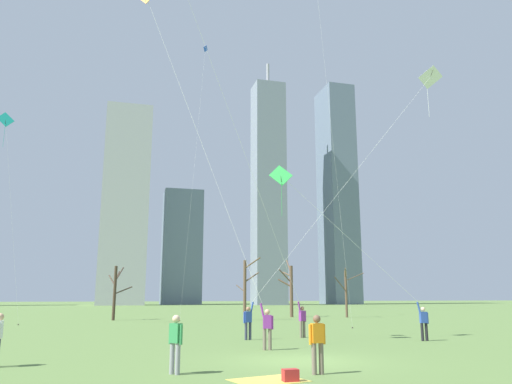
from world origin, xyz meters
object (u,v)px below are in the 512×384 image
(bystander_watching_nearby, at_px, (175,341))
(bare_tree_left_of_center, at_px, (115,290))
(kite_flyer_midfield_left_yellow, at_px, (270,230))
(kite_flyer_far_back_green, at_px, (398,295))
(bare_tree_leftmost, at_px, (346,291))
(kite_flyer_foreground_left_white, at_px, (304,246))
(picnic_spot, at_px, (281,377))
(distant_kite_drifting_right_teal, at_px, (6,131))
(bare_tree_right_of_center, at_px, (290,288))
(distant_kite_low_near_trees_blue, at_px, (202,83))
(bare_tree_rightmost, at_px, (246,287))
(kite_flyer_midfield_right_orange, at_px, (252,285))
(bystander_strolling_midfield, at_px, (317,341))

(bystander_watching_nearby, bearing_deg, bare_tree_left_of_center, 93.40)
(kite_flyer_midfield_left_yellow, relative_size, bare_tree_left_of_center, 4.42)
(kite_flyer_far_back_green, distance_m, bare_tree_leftmost, 27.73)
(kite_flyer_foreground_left_white, relative_size, picnic_spot, 8.03)
(distant_kite_drifting_right_teal, bearing_deg, kite_flyer_foreground_left_white, -40.43)
(kite_flyer_foreground_left_white, bearing_deg, kite_flyer_far_back_green, -38.13)
(kite_flyer_foreground_left_white, xyz_separation_m, bare_tree_right_of_center, (7.87, 25.36, -1.80))
(kite_flyer_midfield_left_yellow, bearing_deg, distant_kite_drifting_right_teal, 135.14)
(kite_flyer_far_back_green, bearing_deg, bare_tree_leftmost, 70.18)
(kite_flyer_far_back_green, distance_m, bystander_watching_nearby, 14.12)
(picnic_spot, bearing_deg, kite_flyer_foreground_left_white, 66.75)
(bystander_watching_nearby, xyz_separation_m, distant_kite_low_near_trees_blue, (5.61, 33.88, 23.19))
(bare_tree_rightmost, bearing_deg, kite_flyer_midfield_right_orange, -103.21)
(kite_flyer_midfield_right_orange, height_order, bystander_watching_nearby, kite_flyer_midfield_right_orange)
(bystander_watching_nearby, relative_size, picnic_spot, 0.77)
(bare_tree_left_of_center, bearing_deg, picnic_spot, -82.71)
(kite_flyer_midfield_right_orange, xyz_separation_m, bare_tree_left_of_center, (-5.75, 27.85, 0.11))
(kite_flyer_far_back_green, bearing_deg, bare_tree_right_of_center, 81.83)
(picnic_spot, distance_m, bare_tree_leftmost, 40.31)
(kite_flyer_midfield_right_orange, xyz_separation_m, bare_tree_leftmost, (17.38, 28.04, 0.11))
(kite_flyer_midfield_left_yellow, xyz_separation_m, distant_kite_drifting_right_teal, (-16.83, 16.75, 9.42))
(kite_flyer_far_back_green, bearing_deg, picnic_spot, -133.84)
(kite_flyer_midfield_left_yellow, bearing_deg, picnic_spot, -105.45)
(bare_tree_left_of_center, relative_size, bare_tree_rightmost, 0.86)
(bare_tree_leftmost, relative_size, bare_tree_right_of_center, 0.83)
(bystander_strolling_midfield, height_order, bystander_watching_nearby, same)
(distant_kite_low_near_trees_blue, bearing_deg, bystander_strolling_midfield, -92.84)
(bystander_watching_nearby, height_order, distant_kite_low_near_trees_blue, distant_kite_low_near_trees_blue)
(kite_flyer_midfield_right_orange, bearing_deg, bystander_watching_nearby, -122.97)
(kite_flyer_midfield_right_orange, relative_size, kite_flyer_foreground_left_white, 1.02)
(kite_flyer_far_back_green, xyz_separation_m, bystander_watching_nearby, (-11.74, -7.74, -1.28))
(kite_flyer_foreground_left_white, xyz_separation_m, bare_tree_rightmost, (1.69, 20.09, -1.87))
(bystander_watching_nearby, bearing_deg, bare_tree_rightmost, 72.65)
(bare_tree_rightmost, bearing_deg, kite_flyer_far_back_green, -84.77)
(bystander_watching_nearby, distance_m, distant_kite_drifting_right_teal, 32.25)
(kite_flyer_midfield_left_yellow, relative_size, bare_tree_leftmost, 4.34)
(kite_flyer_far_back_green, bearing_deg, bare_tree_left_of_center, 117.95)
(kite_flyer_midfield_left_yellow, bearing_deg, bystander_watching_nearby, -120.02)
(kite_flyer_midfield_right_orange, bearing_deg, bare_tree_rightmost, 76.79)
(kite_flyer_far_back_green, distance_m, kite_flyer_midfield_left_yellow, 7.20)
(bare_tree_leftmost, bearing_deg, picnic_spot, -117.54)
(bystander_watching_nearby, distance_m, distant_kite_low_near_trees_blue, 41.44)
(bare_tree_leftmost, xyz_separation_m, bare_tree_rightmost, (-11.51, -3.01, 0.24))
(kite_flyer_foreground_left_white, height_order, bare_tree_right_of_center, kite_flyer_foreground_left_white)
(bystander_strolling_midfield, height_order, bare_tree_leftmost, bare_tree_leftmost)
(kite_flyer_midfield_right_orange, bearing_deg, distant_kite_low_near_trees_blue, 86.22)
(kite_flyer_far_back_green, bearing_deg, bystander_watching_nearby, -146.60)
(distant_kite_low_near_trees_blue, relative_size, bare_tree_rightmost, 5.08)
(kite_flyer_midfield_right_orange, relative_size, bare_tree_leftmost, 3.48)
(kite_flyer_far_back_green, height_order, bystander_watching_nearby, kite_flyer_far_back_green)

